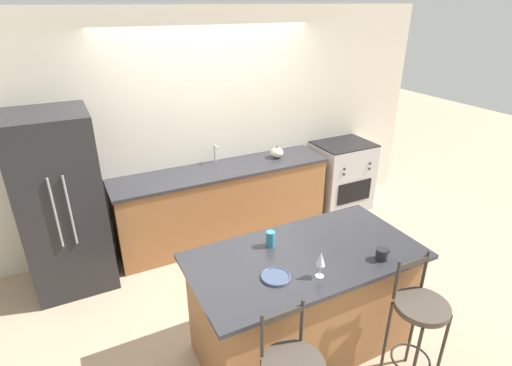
# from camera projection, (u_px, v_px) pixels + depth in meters

# --- Properties ---
(ground_plane) EXTENTS (18.00, 18.00, 0.00)m
(ground_plane) POSITION_uv_depth(u_px,v_px,m) (236.00, 249.00, 4.82)
(ground_plane) COLOR tan
(wall_back) EXTENTS (6.00, 0.07, 2.70)m
(wall_back) POSITION_uv_depth(u_px,v_px,m) (211.00, 127.00, 4.81)
(wall_back) COLOR beige
(wall_back) RESTS_ON ground_plane
(back_counter) EXTENTS (2.62, 0.66, 0.93)m
(back_counter) POSITION_uv_depth(u_px,v_px,m) (223.00, 202.00, 4.93)
(back_counter) COLOR #936038
(back_counter) RESTS_ON ground_plane
(sink_faucet) EXTENTS (0.02, 0.13, 0.22)m
(sink_faucet) POSITION_uv_depth(u_px,v_px,m) (215.00, 152.00, 4.83)
(sink_faucet) COLOR #ADAFB5
(sink_faucet) RESTS_ON back_counter
(kitchen_island) EXTENTS (1.83, 0.95, 0.94)m
(kitchen_island) POSITION_uv_depth(u_px,v_px,m) (303.00, 301.00, 3.30)
(kitchen_island) COLOR #936038
(kitchen_island) RESTS_ON ground_plane
(refrigerator) EXTENTS (0.75, 0.80, 1.83)m
(refrigerator) POSITION_uv_depth(u_px,v_px,m) (62.00, 203.00, 3.95)
(refrigerator) COLOR #232326
(refrigerator) RESTS_ON ground_plane
(oven_range) EXTENTS (0.77, 0.63, 0.96)m
(oven_range) POSITION_uv_depth(u_px,v_px,m) (341.00, 176.00, 5.64)
(oven_range) COLOR #B7B7BC
(oven_range) RESTS_ON ground_plane
(bar_stool_far) EXTENTS (0.39, 0.39, 1.09)m
(bar_stool_far) POSITION_uv_depth(u_px,v_px,m) (418.00, 319.00, 2.91)
(bar_stool_far) COLOR #332D28
(bar_stool_far) RESTS_ON ground_plane
(dinner_plate) EXTENTS (0.22, 0.22, 0.02)m
(dinner_plate) POSITION_uv_depth(u_px,v_px,m) (276.00, 277.00, 2.84)
(dinner_plate) COLOR #425170
(dinner_plate) RESTS_ON kitchen_island
(wine_glass) EXTENTS (0.07, 0.07, 0.21)m
(wine_glass) POSITION_uv_depth(u_px,v_px,m) (321.00, 259.00, 2.80)
(wine_glass) COLOR white
(wine_glass) RESTS_ON kitchen_island
(coffee_mug) EXTENTS (0.12, 0.09, 0.09)m
(coffee_mug) POSITION_uv_depth(u_px,v_px,m) (382.00, 254.00, 3.03)
(coffee_mug) COLOR #232326
(coffee_mug) RESTS_ON kitchen_island
(tumbler_cup) EXTENTS (0.07, 0.07, 0.13)m
(tumbler_cup) POSITION_uv_depth(u_px,v_px,m) (271.00, 239.00, 3.19)
(tumbler_cup) COLOR teal
(tumbler_cup) RESTS_ON kitchen_island
(pumpkin_decoration) EXTENTS (0.16, 0.16, 0.15)m
(pumpkin_decoration) POSITION_uv_depth(u_px,v_px,m) (277.00, 153.00, 5.02)
(pumpkin_decoration) COLOR beige
(pumpkin_decoration) RESTS_ON back_counter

